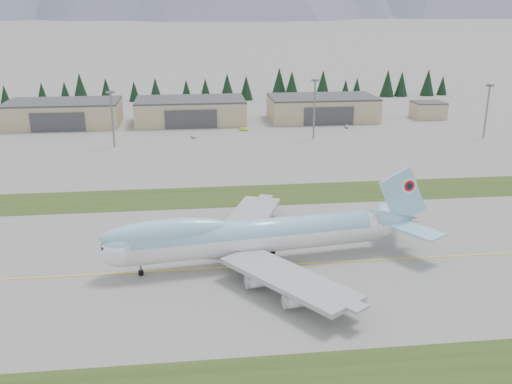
{
  "coord_description": "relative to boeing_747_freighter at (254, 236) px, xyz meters",
  "views": [
    {
      "loc": [
        -15.73,
        -104.44,
        50.78
      ],
      "look_at": [
        -0.51,
        23.88,
        8.0
      ],
      "focal_mm": 40.0,
      "sensor_mm": 36.0,
      "label": 1
    }
  ],
  "objects": [
    {
      "name": "service_vehicle_c",
      "position": [
        55.14,
        128.92,
        -6.06
      ],
      "size": [
        2.3,
        4.06,
        1.11
      ],
      "primitive_type": "imported",
      "rotation": [
        0.0,
        0.0,
        -0.2
      ],
      "color": "#AEAFB3",
      "rests_on": "ground"
    },
    {
      "name": "hangar_left",
      "position": [
        -66.4,
        148.11,
        -0.67
      ],
      "size": [
        48.0,
        26.6,
        10.8
      ],
      "color": "tan",
      "rests_on": "ground"
    },
    {
      "name": "floodlight_masts",
      "position": [
        0.23,
        107.57,
        9.62
      ],
      "size": [
        201.36,
        9.38,
        24.35
      ],
      "color": "slate",
      "rests_on": "ground"
    },
    {
      "name": "service_vehicle_b",
      "position": [
        10.51,
        128.44,
        -6.06
      ],
      "size": [
        4.17,
        3.23,
        1.32
      ],
      "primitive_type": "imported",
      "rotation": [
        0.0,
        0.0,
        1.04
      ],
      "color": "#B3C531",
      "rests_on": "ground"
    },
    {
      "name": "ground",
      "position": [
        3.6,
        -1.78,
        -6.06
      ],
      "size": [
        7000.0,
        7000.0,
        0.0
      ],
      "primitive_type": "plane",
      "color": "slate",
      "rests_on": "ground"
    },
    {
      "name": "service_vehicle_a",
      "position": [
        -10.83,
        116.86,
        -6.06
      ],
      "size": [
        2.14,
        3.4,
        1.08
      ],
      "primitive_type": "imported",
      "rotation": [
        0.0,
        0.0,
        0.3
      ],
      "color": "#BAB9BB",
      "rests_on": "ground"
    },
    {
      "name": "conifer_belt",
      "position": [
        16.92,
        209.97,
        1.0
      ],
      "size": [
        269.86,
        15.36,
        16.98
      ],
      "color": "black",
      "rests_on": "ground"
    },
    {
      "name": "grass_strip_far",
      "position": [
        3.6,
        43.22,
        -6.06
      ],
      "size": [
        400.0,
        18.0,
        0.08
      ],
      "primitive_type": "cube",
      "color": "#2B4217",
      "rests_on": "ground"
    },
    {
      "name": "hangar_right",
      "position": [
        48.6,
        148.11,
        -0.67
      ],
      "size": [
        48.0,
        26.6,
        10.8
      ],
      "color": "tan",
      "rests_on": "ground"
    },
    {
      "name": "hangar_center",
      "position": [
        -11.4,
        148.11,
        -0.67
      ],
      "size": [
        48.0,
        26.6,
        10.8
      ],
      "color": "tan",
      "rests_on": "ground"
    },
    {
      "name": "taxiway_line_main",
      "position": [
        3.6,
        -1.78,
        -6.06
      ],
      "size": [
        400.0,
        0.4,
        0.02
      ],
      "primitive_type": "cube",
      "color": "yellow",
      "rests_on": "ground"
    },
    {
      "name": "control_shed",
      "position": [
        98.6,
        146.22,
        -2.26
      ],
      "size": [
        14.0,
        12.0,
        7.6
      ],
      "color": "tan",
      "rests_on": "ground"
    },
    {
      "name": "grass_strip_near",
      "position": [
        3.6,
        -39.78,
        -6.06
      ],
      "size": [
        400.0,
        14.0,
        0.08
      ],
      "primitive_type": "cube",
      "color": "#2B4217",
      "rests_on": "ground"
    },
    {
      "name": "boeing_747_freighter",
      "position": [
        0.0,
        0.0,
        0.0
      ],
      "size": [
        69.99,
        59.75,
        18.37
      ],
      "rotation": [
        0.0,
        0.0,
        0.13
      ],
      "color": "white",
      "rests_on": "ground"
    }
  ]
}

